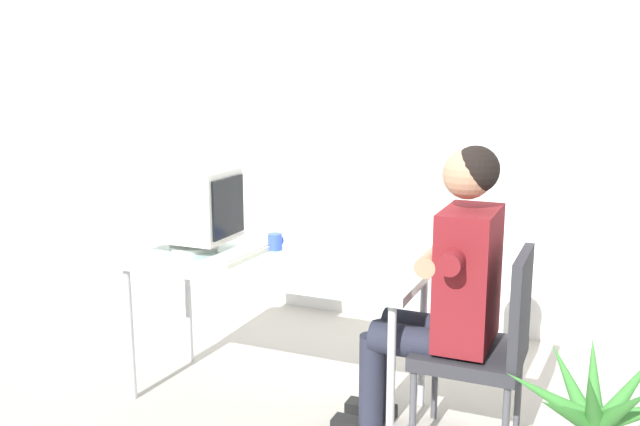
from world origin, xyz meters
The scene contains 8 objects.
ground_plane centered at (0.00, 0.00, 0.00)m, with size 12.00×12.00×0.00m, color #9E998E.
wall_back centered at (0.30, 1.40, 1.50)m, with size 8.00×0.10×3.00m, color silver.
desk centered at (0.00, 0.00, 0.68)m, with size 1.47×0.63×0.73m.
crt_monitor centered at (-0.47, 0.04, 0.96)m, with size 0.42×0.33×0.41m.
keyboard centered at (-0.18, 0.00, 0.75)m, with size 0.17×0.48×0.03m.
office_chair centered at (1.03, -0.04, 0.50)m, with size 0.44×0.44×0.90m.
person_seated centered at (0.84, -0.04, 0.73)m, with size 0.68×0.59×1.33m.
desk_mug centered at (-0.08, 0.18, 0.77)m, with size 0.07×0.08×0.08m.
Camera 1 is at (1.47, -2.87, 1.62)m, focal length 39.08 mm.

